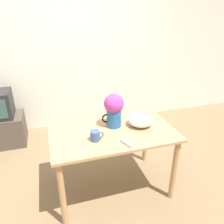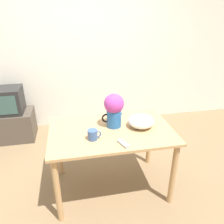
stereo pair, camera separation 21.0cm
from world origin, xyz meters
name	(u,v)px [view 1 (the left image)]	position (x,y,z in m)	size (l,w,h in m)	color
ground_plane	(99,184)	(0.00, 0.00, 0.00)	(12.00, 12.00, 0.00)	#7F6647
wall_back	(72,53)	(0.00, 1.73, 1.30)	(8.00, 0.05, 2.60)	silver
table	(112,139)	(0.14, -0.07, 0.68)	(1.31, 0.84, 0.79)	tan
flower_vase	(114,108)	(0.19, 0.00, 1.00)	(0.24, 0.21, 0.37)	#235B9E
coffee_mug	(95,136)	(-0.07, -0.22, 0.84)	(0.14, 0.10, 0.10)	#385689
white_bowl	(141,120)	(0.47, -0.07, 0.86)	(0.28, 0.28, 0.13)	silver
remote_control	(127,143)	(0.20, -0.38, 0.80)	(0.10, 0.15, 0.02)	#999999
tv_stand	(2,130)	(-1.24, 1.34, 0.24)	(0.69, 0.48, 0.47)	#4C4238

